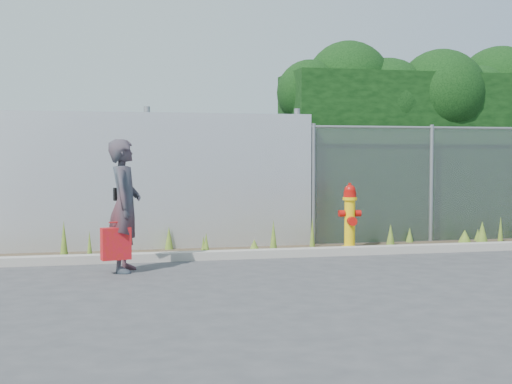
{
  "coord_description": "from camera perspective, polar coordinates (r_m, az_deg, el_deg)",
  "views": [
    {
      "loc": [
        -2.54,
        -8.42,
        1.53
      ],
      "look_at": [
        -0.3,
        1.4,
        1.0
      ],
      "focal_mm": 50.0,
      "sensor_mm": 36.0,
      "label": 1
    }
  ],
  "objects": [
    {
      "name": "ground",
      "position": [
        8.92,
        3.91,
        -6.86
      ],
      "size": [
        80.0,
        80.0,
        0.0
      ],
      "primitive_type": "plane",
      "color": "#3B3B3E",
      "rests_on": "ground"
    },
    {
      "name": "curb",
      "position": [
        10.63,
        1.1,
        -4.94
      ],
      "size": [
        16.0,
        0.22,
        0.12
      ],
      "primitive_type": "cube",
      "color": "gray",
      "rests_on": "ground"
    },
    {
      "name": "weed_strip",
      "position": [
        11.21,
        0.81,
        -4.37
      ],
      "size": [
        16.0,
        1.2,
        0.54
      ],
      "color": "#403324",
      "rests_on": "ground"
    },
    {
      "name": "corrugated_fence",
      "position": [
        11.45,
        -16.37,
        0.75
      ],
      "size": [
        8.5,
        0.21,
        2.3
      ],
      "color": "silver",
      "rests_on": "ground"
    },
    {
      "name": "chainlink_fence",
      "position": [
        13.29,
        17.88,
        0.71
      ],
      "size": [
        6.5,
        0.07,
        2.05
      ],
      "color": "gray",
      "rests_on": "ground"
    },
    {
      "name": "hedge",
      "position": [
        14.24,
        16.13,
        4.94
      ],
      "size": [
        7.5,
        2.19,
        3.66
      ],
      "color": "black",
      "rests_on": "ground"
    },
    {
      "name": "fire_hydrant",
      "position": [
        11.52,
        7.52,
        -2.03
      ],
      "size": [
        0.36,
        0.32,
        1.08
      ],
      "rotation": [
        0.0,
        0.0,
        -0.07
      ],
      "color": "yellow",
      "rests_on": "ground"
    },
    {
      "name": "woman",
      "position": [
        9.43,
        -10.47,
        -1.08
      ],
      "size": [
        0.53,
        0.7,
        1.73
      ],
      "primitive_type": "imported",
      "rotation": [
        0.0,
        0.0,
        1.37
      ],
      "color": "#0E515D",
      "rests_on": "ground"
    },
    {
      "name": "red_tote_bag",
      "position": [
        9.28,
        -11.15,
        -4.08
      ],
      "size": [
        0.37,
        0.14,
        0.49
      ],
      "rotation": [
        0.0,
        0.0,
        0.24
      ],
      "color": "red"
    },
    {
      "name": "black_shoulder_bag",
      "position": [
        9.66,
        -10.64,
        -0.17
      ],
      "size": [
        0.23,
        0.1,
        0.17
      ],
      "rotation": [
        0.0,
        0.0,
        0.17
      ],
      "color": "black"
    }
  ]
}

